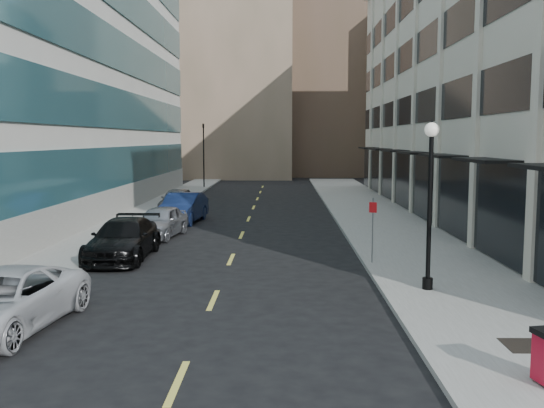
{
  "coord_description": "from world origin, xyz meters",
  "views": [
    {
      "loc": [
        2.03,
        -9.17,
        4.67
      ],
      "look_at": [
        1.65,
        11.34,
        2.46
      ],
      "focal_mm": 40.0,
      "sensor_mm": 36.0,
      "label": 1
    }
  ],
  "objects_px": {
    "traffic_signal": "(203,128)",
    "lamppost": "(430,190)",
    "car_blue_sedan": "(183,208)",
    "car_white_van": "(2,301)",
    "car_grey_sedan": "(177,200)",
    "car_silver_sedan": "(160,222)",
    "car_black_pickup": "(123,239)",
    "sign_post": "(373,221)"
  },
  "relations": [
    {
      "from": "traffic_signal",
      "to": "lamppost",
      "type": "xyz_separation_m",
      "value": [
        11.9,
        -39.16,
        -2.56
      ]
    },
    {
      "from": "traffic_signal",
      "to": "lamppost",
      "type": "bearing_deg",
      "value": -73.1
    },
    {
      "from": "traffic_signal",
      "to": "car_blue_sedan",
      "type": "height_order",
      "value": "traffic_signal"
    },
    {
      "from": "car_white_van",
      "to": "lamppost",
      "type": "bearing_deg",
      "value": 25.35
    },
    {
      "from": "car_grey_sedan",
      "to": "car_white_van",
      "type": "bearing_deg",
      "value": -87.22
    },
    {
      "from": "car_silver_sedan",
      "to": "car_blue_sedan",
      "type": "distance_m",
      "value": 5.08
    },
    {
      "from": "car_black_pickup",
      "to": "car_blue_sedan",
      "type": "relative_size",
      "value": 1.06
    },
    {
      "from": "traffic_signal",
      "to": "car_black_pickup",
      "type": "height_order",
      "value": "traffic_signal"
    },
    {
      "from": "car_black_pickup",
      "to": "car_silver_sedan",
      "type": "bearing_deg",
      "value": 85.91
    },
    {
      "from": "car_black_pickup",
      "to": "car_blue_sedan",
      "type": "height_order",
      "value": "car_blue_sedan"
    },
    {
      "from": "lamppost",
      "to": "car_white_van",
      "type": "bearing_deg",
      "value": -161.35
    },
    {
      "from": "car_white_van",
      "to": "car_black_pickup",
      "type": "height_order",
      "value": "car_black_pickup"
    },
    {
      "from": "sign_post",
      "to": "car_silver_sedan",
      "type": "bearing_deg",
      "value": 165.77
    },
    {
      "from": "car_white_van",
      "to": "lamppost",
      "type": "xyz_separation_m",
      "value": [
        11.2,
        3.78,
        2.42
      ]
    },
    {
      "from": "traffic_signal",
      "to": "lamppost",
      "type": "height_order",
      "value": "traffic_signal"
    },
    {
      "from": "car_black_pickup",
      "to": "car_grey_sedan",
      "type": "height_order",
      "value": "car_black_pickup"
    },
    {
      "from": "car_white_van",
      "to": "car_blue_sedan",
      "type": "distance_m",
      "value": 19.29
    },
    {
      "from": "car_silver_sedan",
      "to": "sign_post",
      "type": "height_order",
      "value": "sign_post"
    },
    {
      "from": "traffic_signal",
      "to": "car_white_van",
      "type": "bearing_deg",
      "value": -89.07
    },
    {
      "from": "traffic_signal",
      "to": "car_black_pickup",
      "type": "relative_size",
      "value": 1.31
    },
    {
      "from": "car_grey_sedan",
      "to": "sign_post",
      "type": "xyz_separation_m",
      "value": [
        10.1,
        -16.64,
        0.93
      ]
    },
    {
      "from": "car_black_pickup",
      "to": "car_silver_sedan",
      "type": "xyz_separation_m",
      "value": [
        0.38,
        5.23,
        -0.02
      ]
    },
    {
      "from": "car_white_van",
      "to": "car_black_pickup",
      "type": "distance_m",
      "value": 8.96
    },
    {
      "from": "car_black_pickup",
      "to": "sign_post",
      "type": "distance_m",
      "value": 9.62
    },
    {
      "from": "car_silver_sedan",
      "to": "sign_post",
      "type": "relative_size",
      "value": 1.85
    },
    {
      "from": "traffic_signal",
      "to": "car_white_van",
      "type": "relative_size",
      "value": 1.31
    },
    {
      "from": "car_blue_sedan",
      "to": "lamppost",
      "type": "distance_m",
      "value": 18.55
    },
    {
      "from": "car_silver_sedan",
      "to": "car_grey_sedan",
      "type": "bearing_deg",
      "value": 103.17
    },
    {
      "from": "sign_post",
      "to": "car_white_van",
      "type": "bearing_deg",
      "value": -121.55
    },
    {
      "from": "lamppost",
      "to": "sign_post",
      "type": "height_order",
      "value": "lamppost"
    },
    {
      "from": "traffic_signal",
      "to": "sign_post",
      "type": "relative_size",
      "value": 2.92
    },
    {
      "from": "car_black_pickup",
      "to": "car_blue_sedan",
      "type": "distance_m",
      "value": 10.33
    },
    {
      "from": "lamppost",
      "to": "car_black_pickup",
      "type": "bearing_deg",
      "value": 154.03
    },
    {
      "from": "traffic_signal",
      "to": "car_black_pickup",
      "type": "distance_m",
      "value": 34.38
    },
    {
      "from": "traffic_signal",
      "to": "car_silver_sedan",
      "type": "relative_size",
      "value": 1.58
    },
    {
      "from": "car_silver_sedan",
      "to": "car_grey_sedan",
      "type": "xyz_separation_m",
      "value": [
        -0.98,
        10.19,
        0.01
      ]
    },
    {
      "from": "car_grey_sedan",
      "to": "car_blue_sedan",
      "type": "bearing_deg",
      "value": -73.7
    },
    {
      "from": "car_blue_sedan",
      "to": "car_grey_sedan",
      "type": "height_order",
      "value": "car_blue_sedan"
    },
    {
      "from": "lamppost",
      "to": "car_blue_sedan",
      "type": "bearing_deg",
      "value": 122.8
    },
    {
      "from": "traffic_signal",
      "to": "car_silver_sedan",
      "type": "bearing_deg",
      "value": -86.67
    },
    {
      "from": "car_grey_sedan",
      "to": "lamppost",
      "type": "bearing_deg",
      "value": -58.67
    },
    {
      "from": "traffic_signal",
      "to": "car_silver_sedan",
      "type": "height_order",
      "value": "traffic_signal"
    }
  ]
}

